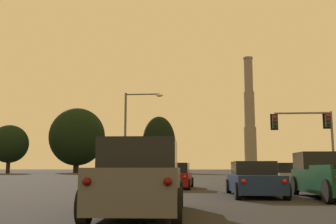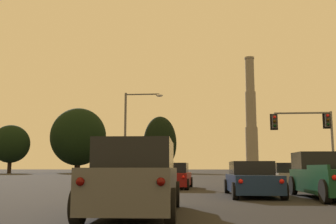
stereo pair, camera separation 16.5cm
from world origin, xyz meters
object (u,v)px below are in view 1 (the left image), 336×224
(street_lamp, at_px, (132,125))
(sedan_center_lane_second, at_px, (254,180))
(suv_left_lane_third, at_px, (141,178))
(hatchback_left_lane_front, at_px, (175,177))
(hatchback_right_lane_front, at_px, (287,177))
(pickup_truck_right_lane_second, at_px, (332,177))
(smokestack, at_px, (250,125))
(traffic_light_overhead_right, at_px, (311,129))

(street_lamp, bearing_deg, sedan_center_lane_second, -64.80)
(suv_left_lane_third, xyz_separation_m, hatchback_left_lane_front, (0.04, 12.57, -0.23))
(suv_left_lane_third, bearing_deg, hatchback_right_lane_front, 61.85)
(hatchback_left_lane_front, bearing_deg, hatchback_right_lane_front, 7.35)
(hatchback_right_lane_front, height_order, hatchback_left_lane_front, same)
(pickup_truck_right_lane_second, relative_size, smokestack, 0.12)
(sedan_center_lane_second, xyz_separation_m, traffic_light_overhead_right, (6.11, 13.44, 3.42))
(street_lamp, xyz_separation_m, smokestack, (26.10, 126.64, 13.48))
(street_lamp, height_order, smokestack, smokestack)
(suv_left_lane_third, relative_size, smokestack, 0.11)
(pickup_truck_right_lane_second, bearing_deg, traffic_light_overhead_right, 76.86)
(hatchback_right_lane_front, distance_m, smokestack, 139.76)
(suv_left_lane_third, distance_m, pickup_truck_right_lane_second, 8.85)
(traffic_light_overhead_right, bearing_deg, hatchback_right_lane_front, -115.96)
(hatchback_right_lane_front, height_order, traffic_light_overhead_right, traffic_light_overhead_right)
(traffic_light_overhead_right, height_order, smokestack, smokestack)
(suv_left_lane_third, bearing_deg, smokestack, 79.58)
(smokestack, bearing_deg, hatchback_left_lane_front, -98.82)
(traffic_light_overhead_right, relative_size, smokestack, 0.11)
(hatchback_left_lane_front, bearing_deg, sedan_center_lane_second, -56.11)
(traffic_light_overhead_right, bearing_deg, smokestack, 84.88)
(traffic_light_overhead_right, xyz_separation_m, smokestack, (11.71, 130.79, 14.29))
(hatchback_left_lane_front, height_order, street_lamp, street_lamp)
(pickup_truck_right_lane_second, relative_size, traffic_light_overhead_right, 1.03)
(hatchback_left_lane_front, bearing_deg, pickup_truck_right_lane_second, -43.85)
(pickup_truck_right_lane_second, bearing_deg, hatchback_left_lane_front, 134.06)
(sedan_center_lane_second, xyz_separation_m, hatchback_left_lane_front, (-3.65, 5.79, -0.00))
(sedan_center_lane_second, distance_m, street_lamp, 19.89)
(hatchback_left_lane_front, distance_m, traffic_light_overhead_right, 12.87)
(hatchback_left_lane_front, xyz_separation_m, street_lamp, (-4.63, 11.80, 4.24))
(hatchback_left_lane_front, bearing_deg, suv_left_lane_third, -88.53)
(hatchback_right_lane_front, distance_m, suv_left_lane_third, 14.67)
(hatchback_right_lane_front, height_order, sedan_center_lane_second, hatchback_right_lane_front)
(sedan_center_lane_second, height_order, traffic_light_overhead_right, traffic_light_overhead_right)
(sedan_center_lane_second, relative_size, smokestack, 0.10)
(traffic_light_overhead_right, bearing_deg, street_lamp, 163.92)
(hatchback_right_lane_front, relative_size, pickup_truck_right_lane_second, 0.76)
(hatchback_right_lane_front, relative_size, hatchback_left_lane_front, 1.01)
(traffic_light_overhead_right, bearing_deg, pickup_truck_right_lane_second, -102.71)
(suv_left_lane_third, distance_m, smokestack, 153.53)
(hatchback_right_lane_front, xyz_separation_m, suv_left_lane_third, (-6.39, -13.20, 0.23))
(hatchback_right_lane_front, distance_m, street_lamp, 16.22)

